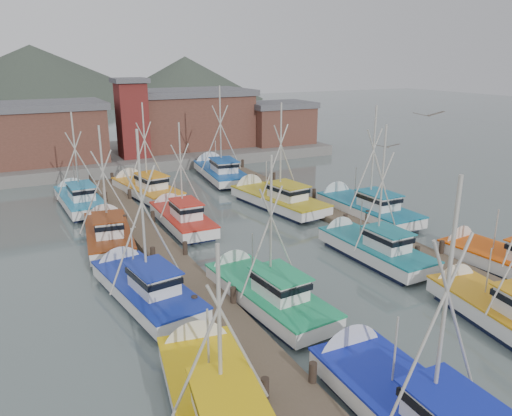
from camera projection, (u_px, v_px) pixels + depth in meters
name	position (u px, v px, depth m)	size (l,w,h in m)	color
ground	(313.00, 272.00, 28.86)	(260.00, 260.00, 0.00)	#4C5B58
dock_left	(175.00, 266.00, 29.18)	(2.30, 46.00, 1.50)	brown
dock_right	(364.00, 229.00, 35.31)	(2.30, 46.00, 1.50)	brown
quay	(143.00, 155.00, 60.17)	(44.00, 16.00, 1.20)	slate
shed_left	(43.00, 132.00, 52.57)	(12.72, 8.48, 6.20)	brown
shed_center	(189.00, 118.00, 61.61)	(14.84, 9.54, 6.90)	brown
shed_right	(278.00, 122.00, 64.11)	(8.48, 6.36, 5.20)	brown
lookout_tower	(132.00, 118.00, 54.45)	(3.60, 3.60, 8.50)	maroon
distant_hills	(6.00, 105.00, 127.59)	(175.00, 140.00, 42.00)	#3B463A
boat_0	(413.00, 410.00, 16.56)	(3.97, 10.02, 9.78)	black
boat_1	(499.00, 311.00, 23.05)	(3.87, 8.96, 7.31)	black
boat_2	(216.00, 401.00, 17.00)	(4.43, 9.89, 7.54)	black
boat_4	(263.00, 291.00, 24.97)	(3.46, 9.08, 8.46)	black
boat_5	(369.00, 247.00, 30.72)	(3.59, 8.70, 9.00)	black
boat_6	(142.00, 286.00, 25.48)	(4.00, 9.25, 9.55)	black
boat_7	(508.00, 262.00, 28.57)	(3.73, 9.43, 9.06)	black
boat_8	(180.00, 217.00, 36.47)	(3.36, 8.60, 8.35)	black
boat_9	(274.00, 198.00, 41.28)	(4.50, 10.50, 9.49)	black
boat_10	(108.00, 233.00, 33.26)	(3.79, 9.08, 8.63)	black
boat_11	(363.00, 207.00, 38.87)	(3.91, 9.86, 9.48)	black
boat_12	(144.00, 188.00, 44.46)	(4.44, 9.89, 9.10)	black
boat_13	(219.00, 171.00, 50.93)	(4.47, 10.75, 10.27)	black
boat_14	(79.00, 199.00, 41.09)	(3.56, 9.00, 8.60)	black
gull_near	(429.00, 115.00, 20.25)	(1.55, 0.64, 0.24)	gray
gull_far	(388.00, 146.00, 28.59)	(1.54, 0.66, 0.24)	gray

